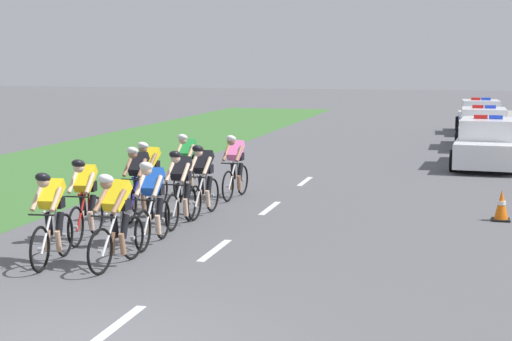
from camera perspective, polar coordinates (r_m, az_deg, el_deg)
name	(u,v)px	position (r m, az deg, el deg)	size (l,w,h in m)	color
grass_verge	(60,167)	(24.72, -14.02, 0.26)	(7.00, 60.00, 0.01)	#3D7033
lane_markings_centre	(215,250)	(13.59, -3.01, -5.79)	(0.14, 17.60, 0.01)	white
cyclist_lead	(51,216)	(12.91, -14.65, -3.22)	(0.45, 1.72, 1.56)	black
cyclist_second	(116,218)	(12.53, -10.16, -3.43)	(0.45, 1.72, 1.56)	black
cyclist_third	(85,198)	(14.42, -12.31, -1.98)	(0.45, 1.72, 1.56)	black
cyclist_fourth	(152,202)	(13.88, -7.54, -2.25)	(0.42, 1.72, 1.56)	black
cyclist_fifth	(138,181)	(16.23, -8.55, -0.78)	(0.42, 1.72, 1.56)	black
cyclist_sixth	(181,187)	(15.46, -5.50, -1.17)	(0.42, 1.72, 1.56)	black
cyclist_seventh	(149,175)	(17.15, -7.77, -0.29)	(0.44, 1.72, 1.56)	black
cyclist_eighth	(203,179)	(16.39, -3.87, -0.62)	(0.43, 1.72, 1.56)	black
cyclist_ninth	(187,164)	(18.82, -5.03, 0.49)	(0.42, 1.72, 1.56)	black
cyclist_tenth	(235,165)	(18.47, -1.53, 0.37)	(0.44, 1.72, 1.56)	black
police_car_nearest	(487,145)	(24.97, 16.44, 1.80)	(2.19, 4.49, 1.59)	white
police_car_second	(483,130)	(30.39, 16.17, 2.87)	(2.01, 4.40, 1.59)	white
police_car_third	(480,118)	(36.46, 15.95, 3.69)	(2.15, 4.48, 1.59)	silver
traffic_cone_near	(501,206)	(16.72, 17.39, -2.45)	(0.36, 0.36, 0.64)	black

